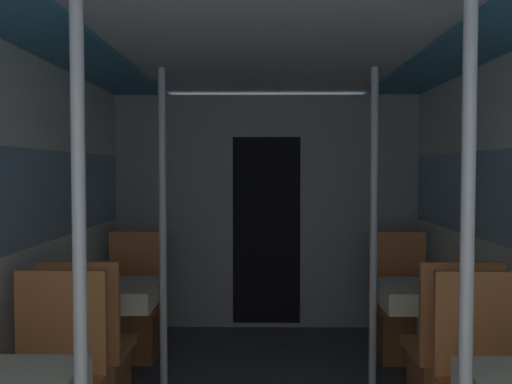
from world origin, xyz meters
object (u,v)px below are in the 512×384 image
at_px(chair_left_near_1, 89,372).
at_px(support_pole_right_1, 374,228).
at_px(support_pole_left_0, 80,276).
at_px(chair_right_far_1, 402,322).
at_px(support_pole_left_1, 163,227).
at_px(support_pole_right_0, 467,277).
at_px(chair_right_near_1, 450,373).
at_px(dining_table_right_1, 423,300).
at_px(dining_table_left_1, 114,299).
at_px(chair_left_far_1, 133,321).

distance_m(chair_left_near_1, support_pole_right_1, 2.07).
relative_size(support_pole_left_0, chair_right_far_1, 2.23).
height_order(support_pole_left_1, chair_right_far_1, support_pole_left_1).
relative_size(support_pole_right_0, chair_right_near_1, 2.23).
bearing_deg(chair_right_near_1, support_pole_left_0, -145.94).
xyz_separation_m(support_pole_left_0, support_pole_left_1, (0.00, 1.81, 0.00)).
bearing_deg(dining_table_right_1, dining_table_left_1, 180.00).
relative_size(chair_left_near_1, support_pole_right_0, 0.45).
height_order(dining_table_left_1, chair_left_far_1, chair_left_far_1).
bearing_deg(chair_left_far_1, chair_left_near_1, 90.00).
bearing_deg(support_pole_right_1, support_pole_left_0, -129.10).
bearing_deg(dining_table_right_1, chair_right_near_1, -90.00).
height_order(chair_left_far_1, support_pole_left_1, support_pole_left_1).
height_order(support_pole_left_1, chair_right_near_1, support_pole_left_1).
bearing_deg(chair_right_near_1, dining_table_left_1, 165.03).
bearing_deg(support_pole_left_1, chair_right_near_1, -17.68).
distance_m(support_pole_right_0, dining_table_right_1, 1.91).
relative_size(chair_right_far_1, support_pole_right_1, 0.45).
bearing_deg(support_pole_right_0, chair_left_near_1, 145.94).
bearing_deg(chair_left_near_1, dining_table_left_1, 90.00).
bearing_deg(support_pole_left_1, dining_table_left_1, 180.00).
relative_size(support_pole_left_0, support_pole_left_1, 1.00).
distance_m(chair_left_far_1, chair_right_far_1, 2.16).
bearing_deg(support_pole_left_0, support_pole_right_0, 0.00).
xyz_separation_m(support_pole_left_0, support_pole_right_1, (1.47, 1.81, 0.00)).
bearing_deg(chair_right_far_1, support_pole_left_1, 17.68).
relative_size(chair_left_near_1, chair_right_far_1, 1.00).
distance_m(chair_left_far_1, support_pole_right_1, 2.07).
distance_m(dining_table_left_1, chair_left_near_1, 0.66).
bearing_deg(chair_right_far_1, chair_left_far_1, 0.00).
xyz_separation_m(dining_table_left_1, chair_left_far_1, (0.00, 0.58, -0.31)).
height_order(chair_left_near_1, chair_right_far_1, same).
xyz_separation_m(chair_left_near_1, chair_right_near_1, (2.16, 0.00, 0.00)).
distance_m(chair_left_near_1, chair_right_far_1, 2.45).
distance_m(dining_table_right_1, chair_right_near_1, 0.66).
relative_size(support_pole_left_0, support_pole_right_1, 1.00).
distance_m(support_pole_left_1, support_pole_right_0, 2.33).
xyz_separation_m(support_pole_right_0, support_pole_right_1, (0.00, 1.81, 0.00)).
distance_m(support_pole_left_1, dining_table_right_1, 1.89).
height_order(chair_left_far_1, support_pole_right_1, support_pole_right_1).
bearing_deg(dining_table_right_1, support_pole_right_0, -100.91).
distance_m(support_pole_right_0, support_pole_right_1, 1.81).
xyz_separation_m(support_pole_left_0, chair_left_far_1, (-0.35, 2.39, -0.82)).
distance_m(dining_table_right_1, chair_right_far_1, 0.66).
xyz_separation_m(support_pole_left_1, dining_table_right_1, (1.82, 0.00, -0.51)).
height_order(chair_left_far_1, support_pole_right_0, support_pole_right_0).
bearing_deg(support_pole_left_0, dining_table_right_1, 44.85).
height_order(dining_table_right_1, support_pole_right_1, support_pole_right_1).
height_order(chair_left_far_1, chair_right_near_1, same).
relative_size(chair_left_near_1, support_pole_right_1, 0.45).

